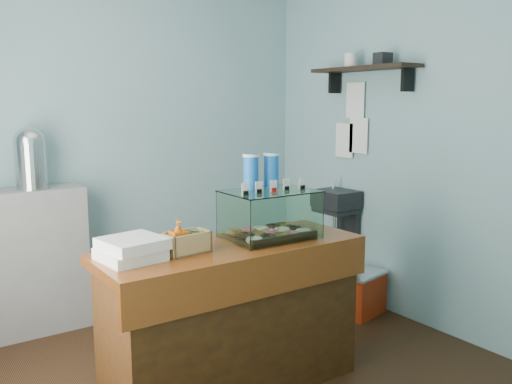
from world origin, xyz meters
TOP-DOWN VIEW (x-y plane):
  - ground at (0.00, 0.00)m, footprint 3.50×3.50m
  - room_shell at (0.03, 0.01)m, footprint 3.54×3.04m
  - counter at (0.00, -0.25)m, footprint 1.60×0.60m
  - back_shelf at (-0.90, 1.32)m, footprint 1.00×0.32m
  - display_case at (0.28, -0.21)m, footprint 0.55×0.41m
  - condiment_crate at (-0.31, -0.26)m, footprint 0.26×0.17m
  - pastry_boxes at (-0.60, -0.21)m, footprint 0.35×0.35m
  - coffee_urn at (-0.76, 1.30)m, footprint 0.25×0.25m
  - red_cooler at (1.49, 0.15)m, footprint 0.46×0.39m

SIDE VIEW (x-z plane):
  - ground at x=0.00m, z-range 0.00..0.00m
  - red_cooler at x=1.49m, z-range 0.00..0.36m
  - counter at x=0.00m, z-range 0.01..0.91m
  - back_shelf at x=-0.90m, z-range 0.00..1.10m
  - pastry_boxes at x=-0.60m, z-range 0.90..1.02m
  - condiment_crate at x=-0.31m, z-range 0.87..1.07m
  - display_case at x=0.28m, z-range 0.81..1.32m
  - coffee_urn at x=-0.76m, z-range 1.11..1.57m
  - room_shell at x=0.03m, z-range 0.30..3.12m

